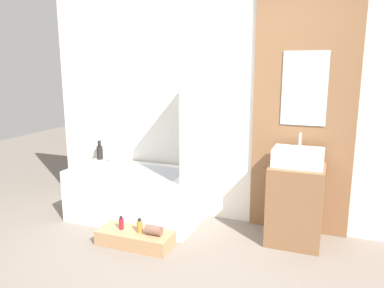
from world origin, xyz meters
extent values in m
cube|color=silver|center=(0.00, 1.58, 1.30)|extent=(4.20, 0.06, 2.60)
cube|color=brown|center=(0.83, 1.53, 1.30)|extent=(0.99, 0.03, 2.60)
cube|color=#ADBCCC|center=(0.83, 1.51, 1.48)|extent=(0.43, 0.01, 0.72)
cube|color=white|center=(-0.89, 1.18, 0.29)|extent=(1.43, 0.71, 0.57)
cube|color=silver|center=(-0.89, 1.18, 0.57)|extent=(1.12, 0.50, 0.01)
cube|color=silver|center=(-0.20, 1.13, 1.17)|extent=(0.01, 0.57, 1.19)
cube|color=#A87F56|center=(-0.59, 0.62, 0.07)|extent=(0.73, 0.29, 0.14)
cube|color=brown|center=(0.83, 1.26, 0.38)|extent=(0.51, 0.49, 0.77)
cube|color=white|center=(0.83, 1.26, 0.85)|extent=(0.46, 0.33, 0.16)
cylinder|color=silver|center=(0.83, 1.35, 1.00)|extent=(0.02, 0.02, 0.14)
cylinder|color=black|center=(-1.52, 1.44, 0.65)|extent=(0.07, 0.07, 0.16)
cylinder|color=black|center=(-1.52, 1.44, 0.77)|extent=(0.04, 0.04, 0.07)
sphere|color=silver|center=(-1.38, 1.43, 0.62)|extent=(0.10, 0.10, 0.10)
cylinder|color=#B21928|center=(-0.73, 0.62, 0.20)|extent=(0.04, 0.04, 0.11)
cylinder|color=black|center=(-0.73, 0.62, 0.26)|extent=(0.03, 0.03, 0.02)
cylinder|color=#B2752D|center=(-0.53, 0.62, 0.20)|extent=(0.05, 0.05, 0.11)
cylinder|color=black|center=(-0.53, 0.62, 0.27)|extent=(0.03, 0.03, 0.02)
cylinder|color=brown|center=(-0.38, 0.62, 0.19)|extent=(0.16, 0.09, 0.09)
camera|label=1|loc=(1.12, -2.29, 1.70)|focal=35.00mm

